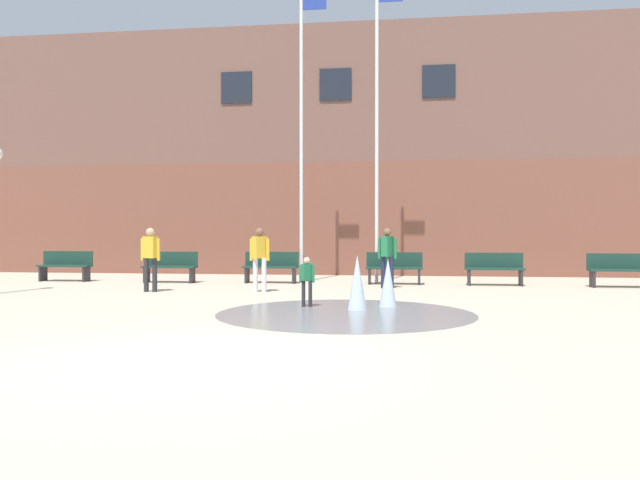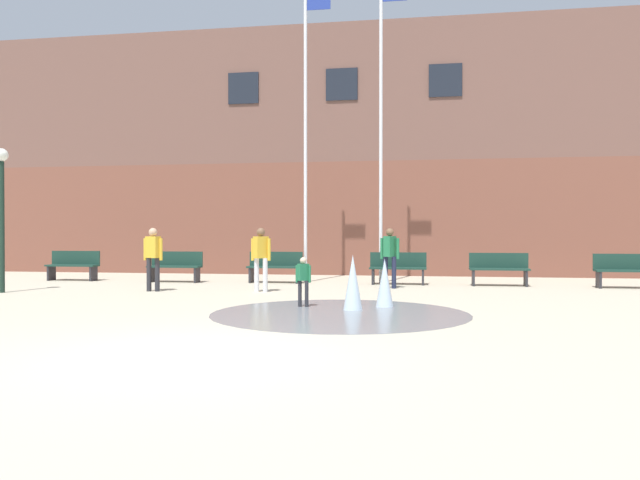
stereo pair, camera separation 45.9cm
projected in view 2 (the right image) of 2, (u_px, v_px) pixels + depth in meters
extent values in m
plane|color=#BCB299|center=(189.00, 355.00, 7.45)|extent=(100.00, 100.00, 0.00)
cube|color=brown|center=(352.00, 220.00, 24.45)|extent=(36.00, 6.00, 3.93)
cube|color=brown|center=(352.00, 109.00, 24.40)|extent=(36.00, 6.00, 4.81)
cube|color=#1E232D|center=(243.00, 88.00, 21.99)|extent=(1.10, 0.06, 1.10)
cube|color=#1E232D|center=(342.00, 84.00, 21.42)|extent=(1.10, 0.06, 1.10)
cube|color=#1E232D|center=(445.00, 80.00, 20.85)|extent=(1.10, 0.06, 1.10)
cylinder|color=gray|center=(340.00, 313.00, 11.30)|extent=(4.70, 4.70, 0.01)
cone|color=silver|center=(385.00, 283.00, 12.32)|extent=(0.35, 0.35, 0.96)
cone|color=silver|center=(353.00, 282.00, 11.85)|extent=(0.37, 0.37, 1.05)
cube|color=#28282D|center=(51.00, 273.00, 19.20)|extent=(0.06, 0.40, 0.44)
cube|color=#28282D|center=(93.00, 274.00, 18.97)|extent=(0.06, 0.40, 0.44)
cube|color=#19382D|center=(72.00, 266.00, 19.09)|extent=(1.60, 0.44, 0.05)
cube|color=#19382D|center=(76.00, 258.00, 19.28)|extent=(1.60, 0.04, 0.42)
cube|color=#28282D|center=(152.00, 275.00, 18.56)|extent=(0.06, 0.40, 0.44)
cube|color=#28282D|center=(197.00, 275.00, 18.34)|extent=(0.06, 0.40, 0.44)
cube|color=#19382D|center=(174.00, 267.00, 18.45)|extent=(1.60, 0.44, 0.05)
cube|color=#19382D|center=(177.00, 258.00, 18.64)|extent=(1.60, 0.04, 0.42)
cube|color=#28282D|center=(251.00, 275.00, 18.32)|extent=(0.06, 0.40, 0.44)
cube|color=#28282D|center=(298.00, 276.00, 18.09)|extent=(0.06, 0.40, 0.44)
cube|color=#19382D|center=(274.00, 267.00, 18.21)|extent=(1.60, 0.44, 0.05)
cube|color=#19382D|center=(276.00, 259.00, 18.40)|extent=(1.60, 0.04, 0.42)
cube|color=#28282D|center=(373.00, 277.00, 17.74)|extent=(0.06, 0.40, 0.44)
cube|color=#28282D|center=(423.00, 277.00, 17.51)|extent=(0.06, 0.40, 0.44)
cube|color=#19382D|center=(398.00, 268.00, 17.62)|extent=(1.60, 0.44, 0.05)
cube|color=#19382D|center=(398.00, 260.00, 17.82)|extent=(1.60, 0.04, 0.42)
cube|color=#28282D|center=(473.00, 278.00, 17.25)|extent=(0.06, 0.40, 0.44)
cube|color=#28282D|center=(526.00, 278.00, 17.02)|extent=(0.06, 0.40, 0.44)
cube|color=#19382D|center=(499.00, 269.00, 17.14)|extent=(1.60, 0.44, 0.05)
cube|color=#19382D|center=(498.00, 260.00, 17.33)|extent=(1.60, 0.04, 0.42)
cube|color=#28282D|center=(599.00, 280.00, 16.52)|extent=(0.06, 0.40, 0.44)
cube|color=#19382D|center=(627.00, 271.00, 16.41)|extent=(1.60, 0.44, 0.05)
cube|color=#19382D|center=(625.00, 262.00, 16.60)|extent=(1.60, 0.04, 0.42)
cylinder|color=silver|center=(257.00, 275.00, 15.47)|extent=(0.12, 0.12, 0.84)
cylinder|color=silver|center=(265.00, 275.00, 15.43)|extent=(0.12, 0.12, 0.84)
cube|color=gold|center=(261.00, 247.00, 15.44)|extent=(0.37, 0.39, 0.54)
sphere|color=brown|center=(261.00, 232.00, 15.44)|extent=(0.21, 0.21, 0.21)
cylinder|color=gold|center=(253.00, 249.00, 15.48)|extent=(0.08, 0.08, 0.55)
cylinder|color=gold|center=(269.00, 250.00, 15.41)|extent=(0.08, 0.08, 0.55)
cylinder|color=#1E233D|center=(386.00, 272.00, 16.45)|extent=(0.12, 0.12, 0.84)
cylinder|color=#1E233D|center=(394.00, 273.00, 16.42)|extent=(0.12, 0.12, 0.84)
cube|color=#237547|center=(390.00, 246.00, 16.43)|extent=(0.34, 0.39, 0.54)
sphere|color=brown|center=(390.00, 232.00, 16.42)|extent=(0.21, 0.21, 0.21)
cylinder|color=#237547|center=(382.00, 248.00, 16.46)|extent=(0.08, 0.08, 0.55)
cylinder|color=#237547|center=(398.00, 248.00, 16.39)|extent=(0.08, 0.08, 0.55)
cylinder|color=#28282D|center=(300.00, 294.00, 12.35)|extent=(0.07, 0.07, 0.52)
cylinder|color=#28282D|center=(307.00, 294.00, 12.33)|extent=(0.07, 0.07, 0.52)
cube|color=#237547|center=(303.00, 272.00, 12.33)|extent=(0.24, 0.23, 0.33)
sphere|color=beige|center=(303.00, 260.00, 12.33)|extent=(0.13, 0.13, 0.13)
cylinder|color=#237547|center=(297.00, 274.00, 12.35)|extent=(0.05, 0.05, 0.34)
cylinder|color=#237547|center=(310.00, 274.00, 12.31)|extent=(0.05, 0.05, 0.34)
cylinder|color=#28282D|center=(149.00, 275.00, 15.63)|extent=(0.12, 0.12, 0.84)
cylinder|color=#28282D|center=(157.00, 275.00, 15.60)|extent=(0.12, 0.12, 0.84)
cube|color=gold|center=(153.00, 247.00, 15.61)|extent=(0.39, 0.30, 0.54)
sphere|color=tan|center=(153.00, 232.00, 15.60)|extent=(0.21, 0.21, 0.21)
cylinder|color=gold|center=(145.00, 249.00, 15.64)|extent=(0.08, 0.08, 0.55)
cylinder|color=gold|center=(161.00, 249.00, 15.57)|extent=(0.08, 0.08, 0.55)
cylinder|color=silver|center=(305.00, 132.00, 18.47)|extent=(0.10, 0.10, 8.90)
cube|color=#233893|center=(319.00, 2.00, 18.36)|extent=(0.70, 0.02, 0.45)
cylinder|color=silver|center=(381.00, 128.00, 18.10)|extent=(0.10, 0.10, 9.02)
cylinder|color=#192D23|center=(2.00, 227.00, 15.26)|extent=(0.12, 0.12, 3.22)
sphere|color=white|center=(2.00, 155.00, 15.24)|extent=(0.32, 0.32, 0.32)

